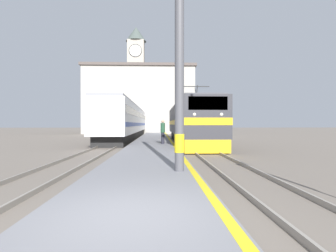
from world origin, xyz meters
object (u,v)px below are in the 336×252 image
(locomotive_train, at_px, (189,123))
(clock_tower, at_px, (136,76))
(passenger_train, at_px, (133,122))
(catenary_mast, at_px, (181,45))
(person_on_platform, at_px, (163,131))

(locomotive_train, xyz_separation_m, clock_tower, (-8.01, 34.87, 10.77))
(passenger_train, distance_m, catenary_mast, 31.14)
(locomotive_train, bearing_deg, clock_tower, 102.93)
(locomotive_train, height_order, clock_tower, clock_tower)
(passenger_train, bearing_deg, catenary_mast, -81.43)
(passenger_train, bearing_deg, person_on_platform, -77.51)
(locomotive_train, relative_size, clock_tower, 0.82)
(clock_tower, bearing_deg, catenary_mast, -83.50)
(catenary_mast, distance_m, person_on_platform, 12.09)
(locomotive_train, bearing_deg, person_on_platform, -118.30)
(person_on_platform, distance_m, clock_tower, 41.61)
(locomotive_train, height_order, passenger_train, locomotive_train)
(person_on_platform, xyz_separation_m, clock_tower, (-5.44, 39.64, 11.42))
(catenary_mast, xyz_separation_m, person_on_platform, (-0.41, 11.68, -3.11))
(catenary_mast, bearing_deg, person_on_platform, 92.02)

